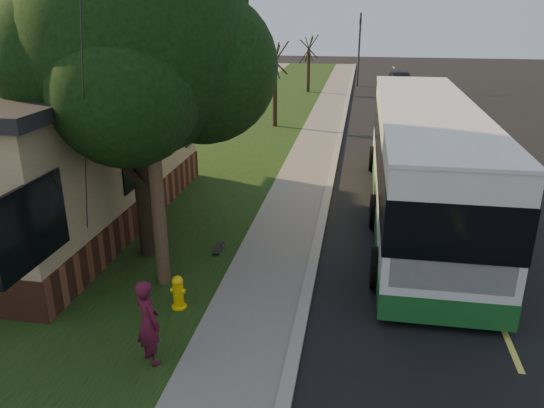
{
  "coord_description": "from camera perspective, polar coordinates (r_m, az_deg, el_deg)",
  "views": [
    {
      "loc": [
        0.95,
        -9.24,
        6.06
      ],
      "look_at": [
        -1.06,
        2.69,
        1.5
      ],
      "focal_mm": 35.0,
      "sensor_mm": 36.0,
      "label": 1
    }
  ],
  "objects": [
    {
      "name": "road",
      "position": [
        20.4,
        17.75,
        2.37
      ],
      "size": [
        8.0,
        80.0,
        0.01
      ],
      "primitive_type": "cube",
      "color": "black",
      "rests_on": "ground"
    },
    {
      "name": "traffic_signal",
      "position": [
        43.34,
        9.36,
        16.55
      ],
      "size": [
        0.18,
        0.22,
        5.5
      ],
      "color": "#2D2D30",
      "rests_on": "ground"
    },
    {
      "name": "transit_bus",
      "position": [
        16.22,
        15.92,
        4.68
      ],
      "size": [
        2.91,
        12.61,
        3.41
      ],
      "color": "silver",
      "rests_on": "ground"
    },
    {
      "name": "fire_hydrant",
      "position": [
        11.38,
        -10.06,
        -9.32
      ],
      "size": [
        0.32,
        0.32,
        0.74
      ],
      "color": "yellow",
      "rests_on": "grass_verge"
    },
    {
      "name": "bare_tree_far",
      "position": [
        39.65,
        3.95,
        14.72
      ],
      "size": [
        1.38,
        1.21,
        4.03
      ],
      "color": "black",
      "rests_on": "grass_verge"
    },
    {
      "name": "bare_tree_near",
      "position": [
        27.88,
        0.31,
        12.58
      ],
      "size": [
        1.38,
        1.21,
        4.31
      ],
      "color": "black",
      "rests_on": "grass_verge"
    },
    {
      "name": "curb",
      "position": [
        20.17,
        6.46,
        3.21
      ],
      "size": [
        0.25,
        80.0,
        0.12
      ],
      "primitive_type": "cube",
      "color": "gray",
      "rests_on": "ground"
    },
    {
      "name": "grass_verge",
      "position": [
        20.88,
        -5.98,
        3.76
      ],
      "size": [
        5.0,
        80.0,
        0.07
      ],
      "primitive_type": "cube",
      "color": "black",
      "rests_on": "ground"
    },
    {
      "name": "skateboard_main",
      "position": [
        13.91,
        -5.74,
        -4.73
      ],
      "size": [
        0.23,
        0.73,
        0.07
      ],
      "color": "black",
      "rests_on": "grass_verge"
    },
    {
      "name": "sidewalk",
      "position": [
        20.25,
        3.63,
        3.31
      ],
      "size": [
        2.0,
        80.0,
        0.08
      ],
      "primitive_type": "cube",
      "color": "slate",
      "rests_on": "ground"
    },
    {
      "name": "leafy_tree",
      "position": [
        12.98,
        -14.26,
        16.11
      ],
      "size": [
        6.3,
        6.0,
        7.8
      ],
      "color": "black",
      "rests_on": "grass_verge"
    },
    {
      "name": "ground",
      "position": [
        11.09,
        3.18,
        -12.51
      ],
      "size": [
        120.0,
        120.0,
        0.0
      ],
      "primitive_type": "plane",
      "color": "black",
      "rests_on": "ground"
    },
    {
      "name": "dumpster",
      "position": [
        21.3,
        -16.69,
        5.35
      ],
      "size": [
        1.85,
        1.6,
        1.42
      ],
      "color": "black",
      "rests_on": "building_lot"
    },
    {
      "name": "utility_pole",
      "position": [
        11.17,
        -13.22,
        12.78
      ],
      "size": [
        2.86,
        3.21,
        9.07
      ],
      "color": "#473321",
      "rests_on": "ground"
    },
    {
      "name": "distant_car",
      "position": [
        41.36,
        13.62,
        12.76
      ],
      "size": [
        2.02,
        4.69,
        1.58
      ],
      "primitive_type": "imported",
      "rotation": [
        0.0,
        0.0,
        0.04
      ],
      "color": "black",
      "rests_on": "ground"
    },
    {
      "name": "skateboarder",
      "position": [
        9.7,
        -13.19,
        -12.25
      ],
      "size": [
        0.7,
        0.67,
        1.61
      ],
      "primitive_type": "imported",
      "rotation": [
        0.0,
        0.0,
        2.47
      ],
      "color": "#4D0F24",
      "rests_on": "grass_verge"
    }
  ]
}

